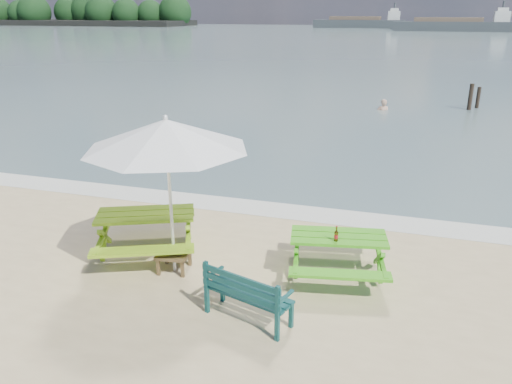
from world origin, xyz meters
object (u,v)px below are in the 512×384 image
(park_bench, at_px, (248,304))
(patio_umbrella, at_px, (166,134))
(swimmer, at_px, (382,116))
(picnic_table_left, at_px, (147,235))
(beer_bottle, at_px, (336,236))
(picnic_table_right, at_px, (337,257))
(side_table, at_px, (174,261))

(park_bench, relative_size, patio_umbrella, 0.46)
(park_bench, bearing_deg, swimmer, 87.14)
(picnic_table_left, height_order, park_bench, picnic_table_left)
(beer_bottle, bearing_deg, swimmer, 90.57)
(picnic_table_left, height_order, swimmer, picnic_table_left)
(picnic_table_right, relative_size, patio_umbrella, 0.67)
(beer_bottle, bearing_deg, picnic_table_left, 179.98)
(side_table, xyz_separation_m, patio_umbrella, (-0.00, -0.00, 2.26))
(park_bench, bearing_deg, side_table, 148.39)
(side_table, xyz_separation_m, swimmer, (2.58, 16.61, -0.49))
(park_bench, bearing_deg, beer_bottle, 54.27)
(patio_umbrella, distance_m, swimmer, 17.03)
(swimmer, bearing_deg, patio_umbrella, -98.82)
(side_table, relative_size, patio_umbrella, 0.20)
(patio_umbrella, distance_m, beer_bottle, 3.20)
(patio_umbrella, bearing_deg, swimmer, 81.18)
(park_bench, distance_m, beer_bottle, 1.88)
(picnic_table_left, distance_m, side_table, 0.87)
(side_table, height_order, beer_bottle, beer_bottle)
(picnic_table_left, bearing_deg, picnic_table_right, 3.68)
(picnic_table_right, xyz_separation_m, swimmer, (-0.18, 15.98, -0.67))
(patio_umbrella, xyz_separation_m, swimmer, (2.58, 16.61, -2.75))
(picnic_table_right, xyz_separation_m, patio_umbrella, (-2.76, -0.63, 2.08))
(picnic_table_left, bearing_deg, swimmer, 78.44)
(picnic_table_left, xyz_separation_m, side_table, (0.74, -0.41, -0.22))
(park_bench, height_order, patio_umbrella, patio_umbrella)
(side_table, bearing_deg, park_bench, -31.61)
(park_bench, bearing_deg, picnic_table_right, 57.70)
(park_bench, xyz_separation_m, patio_umbrella, (-1.70, 1.04, 2.19))
(picnic_table_right, height_order, park_bench, park_bench)
(park_bench, height_order, side_table, park_bench)
(picnic_table_right, height_order, side_table, picnic_table_right)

